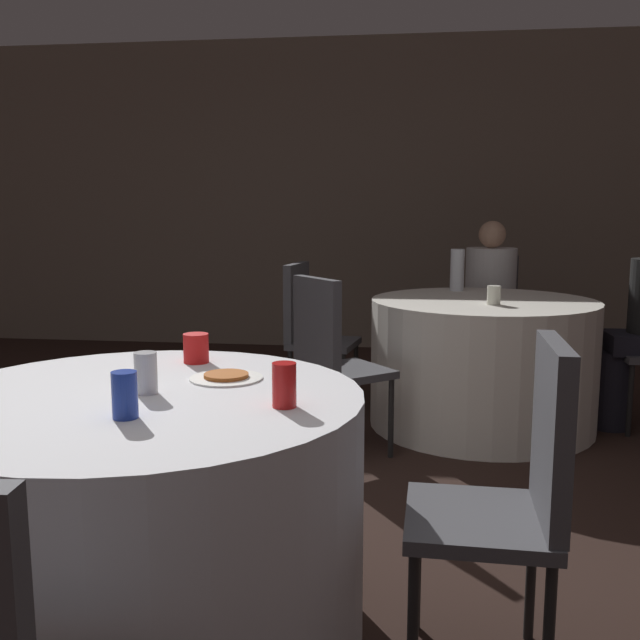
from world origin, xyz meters
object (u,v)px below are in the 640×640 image
Objects in this scene: chair_near_east at (517,481)px; chair_far_southwest at (330,352)px; person_black_shirt at (640,332)px; pizza_plate_near at (226,377)px; soda_can_red at (284,385)px; chair_far_west at (309,324)px; soda_can_silver at (146,373)px; bottle_far at (457,270)px; chair_far_north at (490,308)px; person_white_shirt at (489,303)px; soda_can_blue at (125,395)px; table_far at (482,363)px; table_near at (145,518)px.

chair_far_southwest is at bearing 24.50° from chair_near_east.
person_black_shirt is (1.73, 0.74, 0.02)m from chair_far_southwest.
pizza_plate_near is 1.89× the size of soda_can_red.
chair_far_west is 2.50m from soda_can_silver.
bottle_far is at bearing 108.89° from chair_far_southwest.
person_white_shirt is at bearing 90.00° from chair_far_north.
person_white_shirt is at bearing 38.89° from person_black_shirt.
soda_can_blue is at bearing 138.76° from person_black_shirt.
chair_near_east is at bearing 93.52° from person_white_shirt.
chair_near_east is 7.78× the size of soda_can_blue.
bottle_far reaches higher than chair_far_west.
person_white_shirt reaches higher than soda_can_silver.
person_black_shirt reaches higher than chair_far_southwest.
soda_can_blue reaches higher than table_far.
chair_near_east is at bearing -89.88° from bottle_far.
person_black_shirt is 1.16m from bottle_far.
soda_can_red is at bearing 83.03° from person_white_shirt.
pizza_plate_near is (-0.87, 0.25, 0.20)m from chair_near_east.
table_near is 10.66× the size of soda_can_red.
chair_near_east is at bearing 29.15° from chair_far_west.
person_white_shirt is 3.49m from soda_can_silver.
person_white_shirt is at bearing 69.87° from soda_can_blue.
chair_far_west reaches higher than table_far.
person_white_shirt is at bearing 75.04° from soda_can_red.
table_near is at bearing -117.13° from table_far.
bottle_far is at bearing 77.68° from soda_can_red.
chair_far_west is at bearing 88.36° from soda_can_blue.
person_black_shirt is (0.78, -0.86, -0.04)m from person_white_shirt.
table_far is 2.37m from chair_near_east.
person_black_shirt is 3.32m from soda_can_blue.
chair_far_north is 3.86m from soda_can_blue.
table_near is 1.37× the size of chair_far_southwest.
soda_can_red is at bearing -11.65° from soda_can_silver.
soda_can_silver is (0.01, 0.02, 0.44)m from table_near.
soda_can_blue is (-0.08, -2.72, 0.26)m from chair_far_west.
pizza_plate_near is at bearing 129.48° from soda_can_red.
person_black_shirt is 4.32× the size of bottle_far.
chair_far_west is at bearing 39.98° from person_white_shirt.
chair_far_north reaches higher than table_far.
chair_far_southwest is 1.88m from person_black_shirt.
soda_can_silver reaches higher than table_near.
chair_near_east is 0.79× the size of person_white_shirt.
person_black_shirt is at bearing 95.43° from chair_far_west.
person_white_shirt is 0.60m from bottle_far.
chair_far_north is at bearing 68.42° from table_near.
person_black_shirt is (2.10, 2.38, 0.20)m from table_near.
soda_can_silver is at bearing 168.35° from soda_can_red.
person_white_shirt is 3.23m from pizza_plate_near.
soda_can_red is at bearing -37.17° from chair_far_southwest.
bottle_far reaches higher than chair_near_east.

